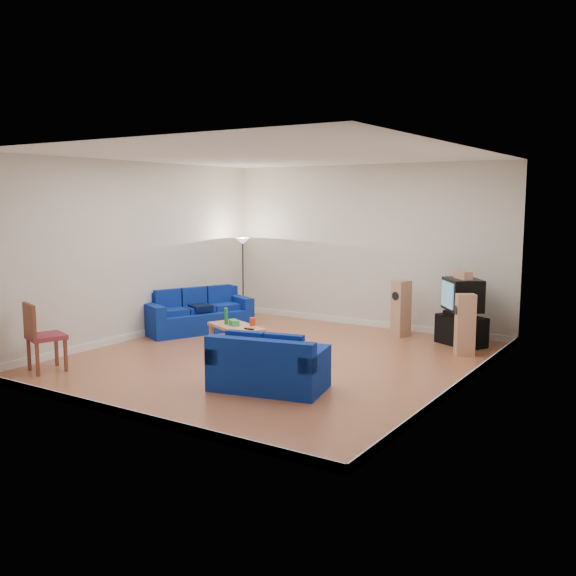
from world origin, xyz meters
The scene contains 16 objects.
room centered at (0.00, 0.00, 1.54)m, with size 6.01×6.51×3.21m.
sofa_three_seat centered at (-2.50, 1.02, 0.29)m, with size 1.62×2.21×0.78m.
sofa_loveseat centered at (0.84, -1.42, 0.28)m, with size 1.64×1.14×0.75m.
coffee_table centered at (-0.96, 0.26, 0.35)m, with size 1.22×0.95×0.40m.
bottle centered at (-1.18, 0.26, 0.54)m, with size 0.07×0.07×0.28m, color #197233.
tissue_box centered at (-1.00, 0.26, 0.45)m, with size 0.23×0.12×0.09m, color green.
red_canister centered at (-0.72, 0.40, 0.47)m, with size 0.10×0.10×0.14m, color red.
remote centered at (-0.57, 0.11, 0.41)m, with size 0.18×0.06×0.02m, color black.
tv_stand centered at (2.18, 2.60, 0.26)m, with size 0.84×0.47×0.52m, color black.
av_receiver centered at (2.12, 2.58, 0.56)m, with size 0.42×0.34×0.10m, color black.
television centered at (2.18, 2.60, 0.89)m, with size 0.86×0.89×0.56m.
centre_speaker centered at (2.19, 2.55, 1.24)m, with size 0.40×0.16×0.14m, color tan.
speaker_left centered at (1.01, 2.70, 0.52)m, with size 0.33×0.37×1.05m.
speaker_right centered at (2.45, 1.93, 0.50)m, with size 0.37×0.35×1.00m.
floor_lamp centered at (-2.45, 2.46, 1.43)m, with size 0.30×0.30×1.73m.
dining_chair centered at (-2.48, -2.47, 0.58)m, with size 0.63×0.63×1.04m.
Camera 1 is at (5.57, -8.26, 2.55)m, focal length 40.00 mm.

